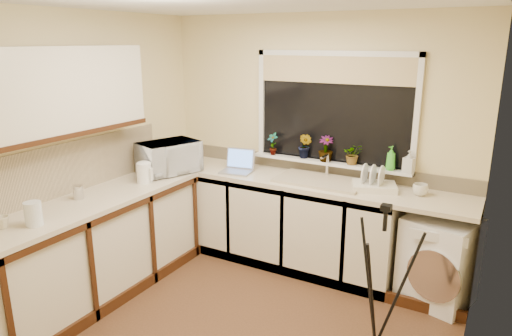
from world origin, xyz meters
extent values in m
plane|color=brown|center=(0.00, 0.00, 0.00)|extent=(3.20, 3.20, 0.00)
plane|color=beige|center=(0.00, 1.50, 1.23)|extent=(3.20, 0.00, 3.20)
plane|color=beige|center=(0.00, -1.50, 1.23)|extent=(3.20, 0.00, 3.20)
plane|color=beige|center=(-1.60, 0.00, 1.23)|extent=(0.00, 3.00, 3.00)
plane|color=beige|center=(1.60, 0.00, 1.23)|extent=(0.00, 3.00, 3.00)
cube|color=silver|center=(-0.33, 1.20, 0.43)|extent=(2.55, 0.60, 0.86)
cube|color=silver|center=(-1.30, -0.30, 0.43)|extent=(0.54, 2.40, 0.86)
cube|color=beige|center=(0.00, 1.20, 0.88)|extent=(3.20, 0.60, 0.04)
cube|color=beige|center=(-1.30, -0.30, 0.88)|extent=(0.60, 2.40, 0.04)
cube|color=silver|center=(-1.44, -0.45, 1.80)|extent=(0.28, 1.90, 0.70)
cube|color=beige|center=(-1.59, -0.30, 1.12)|extent=(0.02, 2.40, 0.45)
cube|color=beige|center=(0.00, 1.49, 0.97)|extent=(3.20, 0.02, 0.14)
cube|color=black|center=(0.20, 1.49, 1.55)|extent=(1.50, 0.02, 1.00)
cube|color=tan|center=(0.20, 1.46, 1.92)|extent=(1.50, 0.02, 0.25)
cube|color=white|center=(0.20, 1.43, 1.04)|extent=(1.60, 0.14, 0.03)
cube|color=tan|center=(0.20, 1.20, 0.91)|extent=(0.82, 0.46, 0.03)
cylinder|color=silver|center=(0.20, 1.38, 1.02)|extent=(0.03, 0.03, 0.24)
cube|color=white|center=(1.32, 1.17, 0.38)|extent=(0.66, 0.65, 0.76)
cube|color=#929299|center=(-0.66, 1.08, 0.91)|extent=(0.34, 0.27, 0.02)
cube|color=#5282DF|center=(-0.68, 1.21, 1.02)|extent=(0.31, 0.10, 0.21)
cylinder|color=white|center=(-1.23, 0.38, 0.99)|extent=(0.14, 0.14, 0.18)
cube|color=silver|center=(0.71, 1.22, 0.93)|extent=(0.45, 0.40, 0.06)
cylinder|color=white|center=(-1.21, -0.80, 0.99)|extent=(0.12, 0.12, 0.18)
cylinder|color=silver|center=(-1.40, -0.25, 0.96)|extent=(0.09, 0.09, 0.12)
imported|color=white|center=(-1.25, 0.76, 1.06)|extent=(0.55, 0.67, 0.32)
imported|color=#999999|center=(-0.41, 1.40, 1.17)|extent=(0.14, 0.12, 0.23)
imported|color=#999999|center=(-0.06, 1.42, 1.18)|extent=(0.17, 0.15, 0.25)
imported|color=#999999|center=(0.17, 1.41, 1.17)|extent=(0.19, 0.19, 0.25)
imported|color=#999999|center=(0.43, 1.43, 1.15)|extent=(0.23, 0.21, 0.20)
imported|color=green|center=(0.79, 1.41, 1.16)|extent=(0.11, 0.11, 0.22)
imported|color=#999999|center=(0.96, 1.41, 1.15)|extent=(0.10, 0.11, 0.20)
imported|color=silver|center=(1.10, 1.26, 0.95)|extent=(0.14, 0.14, 0.10)
imported|color=beige|center=(-1.36, -0.95, 0.94)|extent=(0.12, 0.12, 0.09)
camera|label=1|loc=(1.71, -2.73, 2.19)|focal=32.45mm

